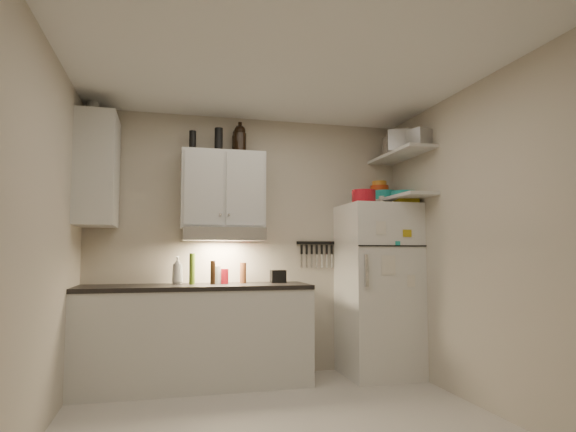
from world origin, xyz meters
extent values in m
cube|color=beige|center=(0.00, 0.00, -0.01)|extent=(3.20, 3.00, 0.02)
cube|color=white|center=(0.00, 0.00, 2.61)|extent=(3.20, 3.00, 0.02)
cube|color=#BFB5A3|center=(0.00, 1.51, 1.30)|extent=(3.20, 0.02, 2.60)
cube|color=#BFB5A3|center=(-1.61, 0.00, 1.30)|extent=(0.02, 3.00, 2.60)
cube|color=#BFB5A3|center=(1.61, 0.00, 1.30)|extent=(0.02, 3.00, 2.60)
cube|color=silver|center=(-0.55, 1.20, 0.44)|extent=(2.10, 0.60, 0.88)
cube|color=black|center=(-0.55, 1.20, 0.90)|extent=(2.10, 0.62, 0.04)
cube|color=silver|center=(-0.30, 1.33, 1.83)|extent=(0.80, 0.33, 0.75)
cube|color=silver|center=(-1.44, 1.20, 1.95)|extent=(0.33, 0.55, 1.00)
cube|color=silver|center=(-0.30, 1.27, 1.39)|extent=(0.76, 0.46, 0.12)
cube|color=white|center=(1.25, 1.16, 0.85)|extent=(0.70, 0.68, 1.70)
cube|color=silver|center=(1.45, 1.02, 2.20)|extent=(0.30, 0.95, 0.03)
cube|color=silver|center=(1.45, 1.02, 1.76)|extent=(0.30, 0.95, 0.03)
cube|color=black|center=(0.70, 1.49, 1.32)|extent=(0.42, 0.02, 0.03)
cylinder|color=#AE1420|center=(1.07, 1.07, 1.77)|extent=(0.24, 0.24, 0.14)
cube|color=#B89D17|center=(1.50, 1.01, 1.74)|extent=(0.26, 0.29, 0.09)
cylinder|color=silver|center=(1.30, 1.16, 1.75)|extent=(0.07, 0.07, 0.09)
cylinder|color=silver|center=(1.53, 1.26, 2.32)|extent=(0.32, 0.32, 0.22)
cube|color=#AAAAAD|center=(1.39, 0.95, 2.32)|extent=(0.27, 0.26, 0.21)
cube|color=#AAAAAD|center=(1.49, 0.71, 2.30)|extent=(0.22, 0.22, 0.17)
cylinder|color=teal|center=(1.41, 1.34, 1.82)|extent=(0.24, 0.24, 0.10)
cylinder|color=#C13912|center=(1.38, 1.37, 1.90)|extent=(0.20, 0.20, 0.06)
cylinder|color=orange|center=(1.38, 1.37, 1.96)|extent=(0.15, 0.15, 0.05)
cylinder|color=teal|center=(1.48, 1.04, 1.80)|extent=(0.25, 0.25, 0.06)
cylinder|color=black|center=(-0.35, 1.30, 2.32)|extent=(0.09, 0.09, 0.23)
cylinder|color=black|center=(-0.60, 1.33, 2.30)|extent=(0.08, 0.08, 0.19)
cylinder|color=silver|center=(-1.51, 1.29, 2.52)|extent=(0.14, 0.14, 0.15)
imported|color=silver|center=(-0.72, 1.34, 1.07)|extent=(0.15, 0.15, 0.29)
cylinder|color=brown|center=(-0.09, 1.34, 1.02)|extent=(0.08, 0.08, 0.20)
cylinder|color=#4B6A1A|center=(-0.59, 1.27, 1.06)|extent=(0.06, 0.06, 0.29)
cylinder|color=black|center=(-0.40, 1.22, 1.03)|extent=(0.06, 0.06, 0.22)
cylinder|color=silver|center=(-0.34, 1.28, 1.00)|extent=(0.06, 0.06, 0.17)
cylinder|color=#AE1420|center=(-0.28, 1.27, 0.99)|extent=(0.08, 0.08, 0.14)
cube|color=black|center=(0.25, 1.31, 0.98)|extent=(0.15, 0.11, 0.12)
camera|label=1|loc=(-0.82, -3.35, 1.21)|focal=30.00mm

